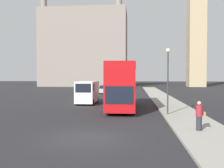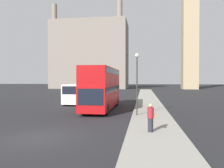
{
  "view_description": "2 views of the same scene",
  "coord_description": "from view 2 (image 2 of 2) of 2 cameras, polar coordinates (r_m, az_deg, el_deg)",
  "views": [
    {
      "loc": [
        2.69,
        -13.08,
        3.31
      ],
      "look_at": [
        0.41,
        11.72,
        2.53
      ],
      "focal_mm": 40.0,
      "sensor_mm": 36.0,
      "label": 1
    },
    {
      "loc": [
        5.99,
        -11.53,
        3.29
      ],
      "look_at": [
        1.29,
        21.03,
        2.64
      ],
      "focal_mm": 35.0,
      "sensor_mm": 36.0,
      "label": 2
    }
  ],
  "objects": [
    {
      "name": "ground_plane",
      "position": [
        13.4,
        -19.15,
        -13.15
      ],
      "size": [
        300.0,
        300.0,
        0.0
      ],
      "primitive_type": "plane",
      "color": "black"
    },
    {
      "name": "parked_sedan",
      "position": [
        47.91,
        -2.89,
        -1.99
      ],
      "size": [
        1.8,
        4.43,
        1.51
      ],
      "color": "#99999E",
      "rests_on": "ground_plane"
    },
    {
      "name": "red_double_decker_bus",
      "position": [
        24.32,
        -2.56,
        -0.64
      ],
      "size": [
        2.64,
        11.06,
        4.57
      ],
      "color": "#A80F11",
      "rests_on": "ground_plane"
    },
    {
      "name": "sidewalk_strip",
      "position": [
        11.99,
        11.67,
        -14.46
      ],
      "size": [
        3.39,
        120.0,
        0.15
      ],
      "color": "gray",
      "rests_on": "ground_plane"
    },
    {
      "name": "white_van",
      "position": [
        29.56,
        -9.56,
        -2.48
      ],
      "size": [
        2.11,
        5.13,
        2.69
      ],
      "color": "silver",
      "rests_on": "ground_plane"
    },
    {
      "name": "building_block_distant",
      "position": [
        85.46,
        -5.55,
        7.41
      ],
      "size": [
        28.11,
        15.44,
        30.71
      ],
      "color": "slate",
      "rests_on": "ground_plane"
    },
    {
      "name": "street_lamp",
      "position": [
        19.47,
        6.54,
        2.53
      ],
      "size": [
        0.36,
        0.36,
        5.47
      ],
      "color": "#2D332D",
      "rests_on": "sidewalk_strip"
    },
    {
      "name": "pedestrian",
      "position": [
        13.48,
        10.07,
        -8.67
      ],
      "size": [
        0.54,
        0.38,
        1.71
      ],
      "color": "#23232D",
      "rests_on": "sidewalk_strip"
    }
  ]
}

